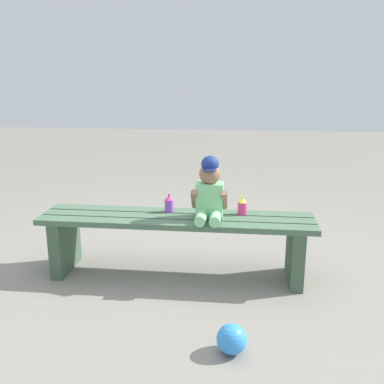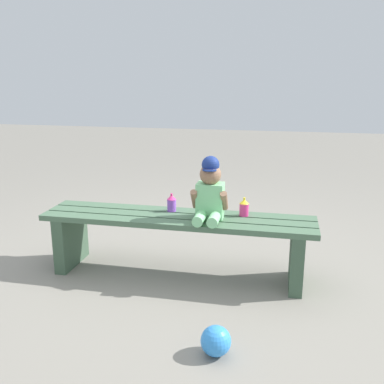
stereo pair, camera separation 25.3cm
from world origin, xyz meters
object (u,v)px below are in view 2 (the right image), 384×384
at_px(sippy_cup_right, 244,207).
at_px(toy_ball, 216,341).
at_px(park_bench, 178,233).
at_px(child_figure, 210,192).
at_px(sippy_cup_left, 172,203).

relative_size(sippy_cup_right, toy_ball, 0.83).
xyz_separation_m(park_bench, toy_ball, (0.39, -0.82, -0.22)).
bearing_deg(sippy_cup_right, park_bench, -168.14).
bearing_deg(sippy_cup_right, toy_ball, -92.36).
distance_m(park_bench, child_figure, 0.37).
height_order(child_figure, toy_ball, child_figure).
bearing_deg(sippy_cup_left, sippy_cup_right, 0.00).
bearing_deg(sippy_cup_left, toy_ball, -63.75).
xyz_separation_m(park_bench, child_figure, (0.22, -0.02, 0.30)).
height_order(park_bench, toy_ball, park_bench).
relative_size(sippy_cup_left, sippy_cup_right, 1.00).
bearing_deg(park_bench, sippy_cup_left, 124.84).
height_order(sippy_cup_left, toy_ball, sippy_cup_left).
height_order(park_bench, sippy_cup_left, sippy_cup_left).
bearing_deg(toy_ball, park_bench, 115.22).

